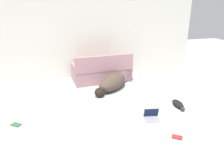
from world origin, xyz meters
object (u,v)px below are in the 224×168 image
at_px(cat, 178,104).
at_px(book_green, 16,125).
at_px(couch, 102,72).
at_px(laptop_open, 152,115).
at_px(dog, 112,83).
at_px(book_red, 177,137).

height_order(cat, book_green, cat).
bearing_deg(couch, book_green, 40.07).
height_order(laptop_open, book_green, laptop_open).
height_order(dog, cat, dog).
height_order(cat, book_red, cat).
distance_m(dog, laptop_open, 1.81).
height_order(dog, laptop_open, dog).
bearing_deg(cat, dog, -134.00).
bearing_deg(laptop_open, dog, 112.26).
bearing_deg(couch, laptop_open, 96.59).
relative_size(laptop_open, book_green, 1.66).
bearing_deg(dog, laptop_open, 61.35).
distance_m(cat, book_red, 1.30).
bearing_deg(book_green, book_red, -24.76).
distance_m(laptop_open, book_green, 2.75).
bearing_deg(laptop_open, book_green, -179.69).
bearing_deg(laptop_open, couch, 110.39).
relative_size(dog, laptop_open, 3.50).
bearing_deg(cat, laptop_open, -62.42).
bearing_deg(dog, cat, 89.70).
xyz_separation_m(book_red, book_green, (-2.83, 1.30, 0.00)).
xyz_separation_m(couch, book_red, (0.54, -3.39, -0.26)).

